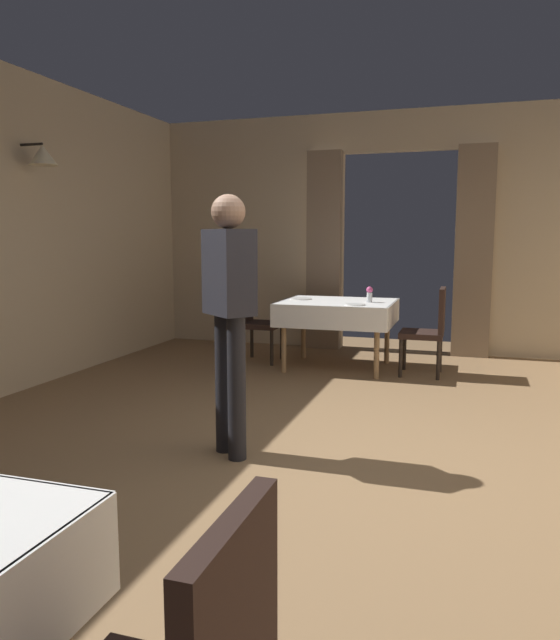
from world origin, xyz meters
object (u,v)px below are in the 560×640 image
at_px(chair_mid_right, 430,327).
at_px(flower_vase_mid, 370,294).
at_px(chair_mid_left, 255,318).
at_px(plate_mid_b, 301,299).
at_px(person_waiter_by_doorway, 229,303).
at_px(plate_mid_c, 355,304).
at_px(dining_table_mid, 338,309).

xyz_separation_m(chair_mid_right, flower_vase_mid, (-0.65, 0.06, 0.33)).
xyz_separation_m(chair_mid_left, plate_mid_b, (0.56, 0.00, 0.24)).
bearing_deg(plate_mid_b, chair_mid_right, -5.67).
relative_size(flower_vase_mid, person_waiter_by_doorway, 0.10).
height_order(flower_vase_mid, plate_mid_c, flower_vase_mid).
distance_m(chair_mid_right, plate_mid_b, 1.47).
distance_m(dining_table_mid, flower_vase_mid, 0.40).
xyz_separation_m(chair_mid_left, plate_mid_c, (1.26, -0.40, 0.24)).
bearing_deg(dining_table_mid, plate_mid_b, 170.99).
relative_size(chair_mid_right, plate_mid_c, 4.54).
xyz_separation_m(plate_mid_b, plate_mid_c, (0.69, -0.40, 0.00)).
bearing_deg(flower_vase_mid, dining_table_mid, 177.22).
bearing_deg(dining_table_mid, plate_mid_c, -52.60).
xyz_separation_m(plate_mid_b, person_waiter_by_doorway, (0.34, -2.95, 0.27)).
relative_size(plate_mid_c, person_waiter_by_doorway, 0.12).
relative_size(flower_vase_mid, plate_mid_c, 0.84).
bearing_deg(plate_mid_c, plate_mid_b, 149.92).
distance_m(dining_table_mid, plate_mid_c, 0.43).
distance_m(chair_mid_left, plate_mid_b, 0.61).
bearing_deg(plate_mid_b, plate_mid_c, -30.08).
distance_m(chair_mid_left, person_waiter_by_doorway, 3.12).
xyz_separation_m(flower_vase_mid, plate_mid_b, (-0.79, 0.09, -0.09)).
xyz_separation_m(chair_mid_left, person_waiter_by_doorway, (0.90, -2.95, 0.51)).
relative_size(dining_table_mid, flower_vase_mid, 7.22).
relative_size(chair_mid_right, plate_mid_b, 3.88).
height_order(flower_vase_mid, person_waiter_by_doorway, person_waiter_by_doorway).
bearing_deg(plate_mid_c, chair_mid_right, 19.12).
height_order(dining_table_mid, person_waiter_by_doorway, person_waiter_by_doorway).
xyz_separation_m(chair_mid_right, person_waiter_by_doorway, (-1.11, -2.81, 0.51)).
bearing_deg(chair_mid_left, plate_mid_c, -17.74).
height_order(plate_mid_b, person_waiter_by_doorway, person_waiter_by_doorway).
bearing_deg(plate_mid_b, flower_vase_mid, -6.25).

